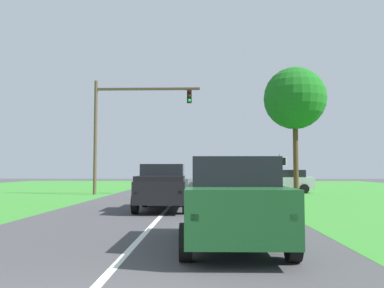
{
  "coord_description": "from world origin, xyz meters",
  "views": [
    {
      "loc": [
        1.58,
        -4.1,
        1.72
      ],
      "look_at": [
        0.91,
        20.38,
        3.26
      ],
      "focal_mm": 38.28,
      "sensor_mm": 36.0,
      "label": 1
    }
  ],
  "objects_px": {
    "red_suv_near": "(232,200)",
    "keep_moving_sign": "(280,173)",
    "crossing_suv_far": "(285,181)",
    "oak_tree_right": "(295,99)",
    "traffic_light": "(122,119)",
    "pickup_truck_lead": "(163,187)"
  },
  "relations": [
    {
      "from": "traffic_light",
      "to": "crossing_suv_far",
      "type": "distance_m",
      "value": 12.78
    },
    {
      "from": "oak_tree_right",
      "to": "crossing_suv_far",
      "type": "height_order",
      "value": "oak_tree_right"
    },
    {
      "from": "pickup_truck_lead",
      "to": "traffic_light",
      "type": "distance_m",
      "value": 12.2
    },
    {
      "from": "pickup_truck_lead",
      "to": "oak_tree_right",
      "type": "relative_size",
      "value": 0.55
    },
    {
      "from": "keep_moving_sign",
      "to": "oak_tree_right",
      "type": "height_order",
      "value": "oak_tree_right"
    },
    {
      "from": "red_suv_near",
      "to": "keep_moving_sign",
      "type": "bearing_deg",
      "value": 73.75
    },
    {
      "from": "traffic_light",
      "to": "oak_tree_right",
      "type": "height_order",
      "value": "oak_tree_right"
    },
    {
      "from": "oak_tree_right",
      "to": "crossing_suv_far",
      "type": "xyz_separation_m",
      "value": [
        -0.45,
        1.86,
        -5.86
      ]
    },
    {
      "from": "oak_tree_right",
      "to": "red_suv_near",
      "type": "bearing_deg",
      "value": -106.62
    },
    {
      "from": "pickup_truck_lead",
      "to": "crossing_suv_far",
      "type": "distance_m",
      "value": 15.52
    },
    {
      "from": "traffic_light",
      "to": "oak_tree_right",
      "type": "relative_size",
      "value": 0.88
    },
    {
      "from": "crossing_suv_far",
      "to": "oak_tree_right",
      "type": "bearing_deg",
      "value": -76.49
    },
    {
      "from": "traffic_light",
      "to": "pickup_truck_lead",
      "type": "bearing_deg",
      "value": -69.87
    },
    {
      "from": "pickup_truck_lead",
      "to": "traffic_light",
      "type": "height_order",
      "value": "traffic_light"
    },
    {
      "from": "red_suv_near",
      "to": "keep_moving_sign",
      "type": "xyz_separation_m",
      "value": [
        3.04,
        10.43,
        0.54
      ]
    },
    {
      "from": "red_suv_near",
      "to": "traffic_light",
      "type": "height_order",
      "value": "traffic_light"
    },
    {
      "from": "keep_moving_sign",
      "to": "oak_tree_right",
      "type": "distance_m",
      "value": 10.96
    },
    {
      "from": "red_suv_near",
      "to": "oak_tree_right",
      "type": "relative_size",
      "value": 0.54
    },
    {
      "from": "red_suv_near",
      "to": "keep_moving_sign",
      "type": "height_order",
      "value": "keep_moving_sign"
    },
    {
      "from": "keep_moving_sign",
      "to": "crossing_suv_far",
      "type": "distance_m",
      "value": 11.37
    },
    {
      "from": "keep_moving_sign",
      "to": "pickup_truck_lead",
      "type": "bearing_deg",
      "value": -156.69
    },
    {
      "from": "red_suv_near",
      "to": "crossing_suv_far",
      "type": "xyz_separation_m",
      "value": [
        5.42,
        21.52,
        -0.14
      ]
    }
  ]
}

